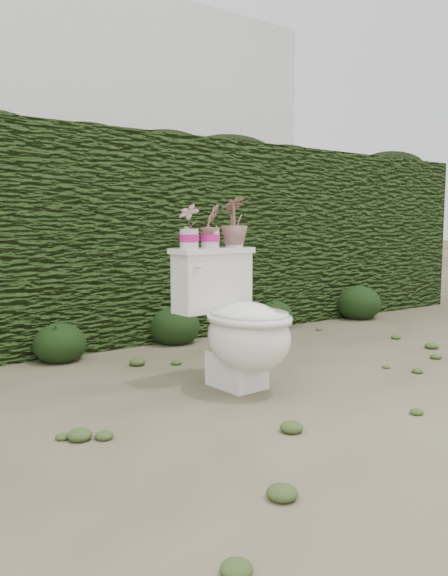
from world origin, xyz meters
TOP-DOWN VIEW (x-y plane):
  - ground at (0.00, 0.00)m, footprint 60.00×60.00m
  - hedge at (0.00, 1.60)m, footprint 8.00×1.00m
  - house_wall at (0.60, 6.00)m, footprint 8.00×3.50m
  - toilet at (0.08, -0.18)m, footprint 0.51×0.70m
  - potted_plant_left at (-0.10, 0.05)m, footprint 0.13×0.15m
  - potted_plant_center at (0.05, 0.05)m, footprint 0.17×0.16m
  - potted_plant_right at (0.23, 0.06)m, footprint 0.19×0.19m
  - liriope_clump_2 at (-0.51, 1.03)m, footprint 0.35×0.35m
  - liriope_clump_3 at (0.41, 1.07)m, footprint 0.40×0.40m
  - liriope_clump_4 at (1.46, 1.11)m, footprint 0.35×0.35m
  - liriope_clump_5 at (2.47, 1.01)m, footprint 0.44×0.44m

SIDE VIEW (x-z plane):
  - ground at x=0.00m, z-range 0.00..0.00m
  - liriope_clump_4 at x=1.46m, z-range 0.00..0.28m
  - liriope_clump_2 at x=-0.51m, z-range 0.00..0.28m
  - liriope_clump_3 at x=0.41m, z-range 0.00..0.32m
  - liriope_clump_5 at x=2.47m, z-range 0.00..0.35m
  - toilet at x=0.08m, z-range -0.03..0.74m
  - hedge at x=0.00m, z-range 0.00..1.60m
  - potted_plant_left at x=-0.10m, z-range 0.78..1.01m
  - potted_plant_center at x=0.05m, z-range 0.78..1.01m
  - potted_plant_right at x=0.23m, z-range 0.78..1.06m
  - house_wall at x=0.60m, z-range 0.00..4.00m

